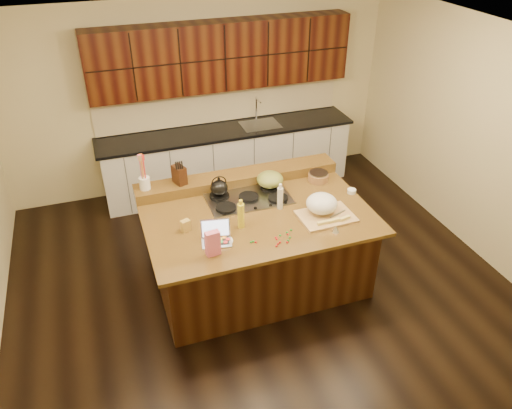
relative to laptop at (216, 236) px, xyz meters
name	(u,v)px	position (x,y,z in m)	size (l,w,h in m)	color
room	(258,178)	(0.54, 0.32, 0.38)	(5.52, 5.02, 2.72)	black
island	(257,247)	(0.54, 0.32, -0.51)	(2.40, 1.60, 0.92)	black
back_ledge	(238,178)	(0.54, 1.02, 0.01)	(2.40, 0.30, 0.12)	black
cooktop	(249,198)	(0.54, 0.62, -0.04)	(0.92, 0.52, 0.05)	gray
back_counter	(226,125)	(0.84, 2.55, 0.01)	(3.70, 0.66, 2.40)	silver
kettle	(219,188)	(0.24, 0.75, 0.08)	(0.19, 0.19, 0.18)	black
green_bowl	(270,179)	(0.84, 0.75, 0.08)	(0.31, 0.31, 0.17)	olive
laptop	(216,236)	(0.00, 0.00, 0.00)	(0.33, 0.28, 0.20)	#B7B7BC
oil_bottle	(241,216)	(0.30, 0.14, 0.08)	(0.07, 0.07, 0.27)	yellow
vinegar_bottle	(280,198)	(0.80, 0.34, 0.07)	(0.06, 0.06, 0.25)	silver
wooden_tray	(323,206)	(1.18, 0.07, 0.05)	(0.58, 0.46, 0.23)	tan
ramekin_a	(352,191)	(1.69, 0.37, -0.03)	(0.10, 0.10, 0.04)	white
ramekin_b	(318,201)	(1.24, 0.30, -0.03)	(0.10, 0.10, 0.04)	white
ramekin_c	(314,180)	(1.41, 0.75, -0.03)	(0.10, 0.10, 0.04)	white
strainer_bowl	(318,177)	(1.45, 0.75, -0.01)	(0.24, 0.24, 0.09)	#996B3F
kitchen_timer	(336,229)	(1.18, -0.25, -0.02)	(0.08, 0.08, 0.07)	silver
pink_bag	(213,243)	(-0.08, -0.21, 0.07)	(0.14, 0.07, 0.25)	pink
candy_plate	(224,241)	(0.06, -0.05, -0.05)	(0.18, 0.18, 0.01)	white
package_box	(186,226)	(-0.25, 0.25, 0.01)	(0.09, 0.06, 0.12)	gold
utensil_crock	(145,183)	(-0.53, 1.02, 0.14)	(0.12, 0.12, 0.14)	white
knife_block	(179,175)	(-0.14, 1.02, 0.17)	(0.10, 0.17, 0.21)	black
gumdrop_0	(280,242)	(0.58, -0.25, -0.04)	(0.02, 0.02, 0.02)	red
gumdrop_1	(280,235)	(0.62, -0.15, -0.04)	(0.02, 0.02, 0.02)	#198C26
gumdrop_2	(256,242)	(0.35, -0.17, -0.04)	(0.02, 0.02, 0.02)	red
gumdrop_3	(290,237)	(0.70, -0.21, -0.04)	(0.02, 0.02, 0.02)	#198C26
gumdrop_4	(276,237)	(0.56, -0.16, -0.04)	(0.02, 0.02, 0.02)	red
gumdrop_5	(287,232)	(0.70, -0.12, -0.04)	(0.02, 0.02, 0.02)	#198C26
gumdrop_6	(288,234)	(0.70, -0.15, -0.04)	(0.02, 0.02, 0.02)	red
gumdrop_7	(288,240)	(0.66, -0.25, -0.04)	(0.02, 0.02, 0.02)	#198C26
gumdrop_8	(277,246)	(0.52, -0.30, -0.04)	(0.02, 0.02, 0.02)	red
gumdrop_9	(253,241)	(0.33, -0.15, -0.04)	(0.02, 0.02, 0.02)	#198C26
gumdrop_10	(277,239)	(0.57, -0.19, -0.04)	(0.02, 0.02, 0.02)	red
gumdrop_11	(291,230)	(0.76, -0.09, -0.04)	(0.02, 0.02, 0.02)	#198C26
gumdrop_12	(278,244)	(0.55, -0.27, -0.04)	(0.02, 0.02, 0.02)	red
gumdrop_13	(251,242)	(0.31, -0.15, -0.04)	(0.02, 0.02, 0.02)	#198C26
gumdrop_14	(287,242)	(0.64, -0.27, -0.04)	(0.02, 0.02, 0.02)	red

